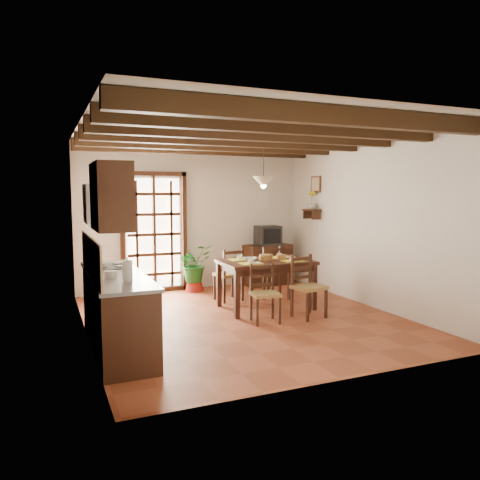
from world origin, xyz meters
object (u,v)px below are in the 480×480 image
dining_table (266,267)px  sideboard (268,265)px  chair_near_right (308,298)px  crt_tv (268,235)px  potted_plant (194,262)px  chair_far_left (229,284)px  kitchen_counter (116,310)px  pendant_lamp (264,181)px  chair_far_right (266,281)px  chair_near_left (265,304)px

dining_table → sideboard: sideboard is taller
sideboard → chair_near_right: bearing=-109.2°
crt_tv → potted_plant: potted_plant is taller
chair_far_left → sideboard: 1.62m
chair_near_right → chair_far_left: (-0.70, 1.51, -0.00)m
kitchen_counter → crt_tv: bearing=39.3°
crt_tv → chair_far_left: bearing=-139.6°
chair_far_left → sideboard: chair_far_left is taller
dining_table → crt_tv: (0.91, 1.76, 0.33)m
chair_near_right → pendant_lamp: (-0.35, 0.85, 1.78)m
kitchen_counter → chair_near_right: 2.91m
kitchen_counter → potted_plant: 3.36m
chair_far_left → potted_plant: size_ratio=0.50×
chair_far_left → crt_tv: (1.26, 1.01, 0.73)m
chair_near_right → potted_plant: bearing=100.2°
chair_near_right → chair_far_right: 1.49m
potted_plant → chair_far_left: bearing=-71.9°
chair_far_left → pendant_lamp: (0.35, -0.65, 1.79)m
kitchen_counter → potted_plant: size_ratio=1.21×
dining_table → chair_near_left: chair_near_left is taller
chair_near_left → chair_far_right: size_ratio=0.91×
sideboard → chair_far_right: bearing=-124.0°
dining_table → crt_tv: 2.01m
dining_table → kitchen_counter: bearing=-156.4°
crt_tv → potted_plant: size_ratio=0.25×
sideboard → pendant_lamp: size_ratio=1.15×
chair_far_left → chair_near_right: bearing=106.1°
chair_near_left → chair_far_left: bearing=97.0°
potted_plant → crt_tv: bearing=0.9°
crt_tv → dining_table: bearing=-115.6°
chair_near_left → crt_tv: 2.91m
chair_far_left → pendant_lamp: 1.94m
chair_far_right → sideboard: 1.16m
crt_tv → potted_plant: 1.64m
potted_plant → pendant_lamp: (0.67, -1.64, 1.51)m
sideboard → pendant_lamp: bearing=-125.3°
crt_tv → sideboard: bearing=91.8°
chair_near_left → chair_far_right: bearing=71.0°
chair_near_right → sideboard: size_ratio=0.97×
chair_near_left → sideboard: bearing=70.9°
potted_plant → chair_far_right: bearing=-43.4°
kitchen_counter → chair_far_left: kitchen_counter is taller
kitchen_counter → crt_tv: 4.49m
dining_table → pendant_lamp: bearing=91.0°
kitchen_counter → dining_table: 2.76m
chair_near_right → crt_tv: bearing=65.3°
chair_near_left → crt_tv: (1.29, 2.50, 0.75)m
sideboard → pendant_lamp: 2.53m
dining_table → chair_near_right: chair_near_right is taller
chair_far_left → dining_table: bearing=106.1°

